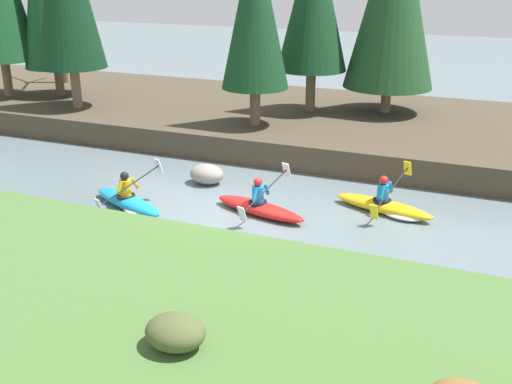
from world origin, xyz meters
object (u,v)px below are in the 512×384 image
at_px(kayaker_lead, 388,206).
at_px(kayaker_middle, 260,207).
at_px(boulder_midstream, 207,174).
at_px(kayaker_trailing, 130,202).

xyz_separation_m(kayaker_lead, kayaker_middle, (-3.04, -1.33, 0.02)).
distance_m(kayaker_lead, boulder_midstream, 5.39).
relative_size(kayaker_lead, boulder_midstream, 2.67).
xyz_separation_m(kayaker_middle, boulder_midstream, (-2.34, 1.60, 0.07)).
distance_m(kayaker_middle, kayaker_trailing, 3.47).
bearing_deg(kayaker_lead, kayaker_middle, -141.87).
relative_size(kayaker_trailing, boulder_midstream, 2.63).
bearing_deg(kayaker_lead, boulder_midstream, -168.33).
bearing_deg(boulder_midstream, kayaker_middle, -34.34).
height_order(kayaker_lead, kayaker_trailing, same).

